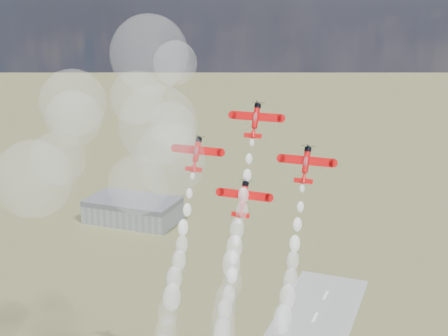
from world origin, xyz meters
name	(u,v)px	position (x,y,z in m)	size (l,w,h in m)	color
hangar	(133,210)	(-120.00, 180.00, 6.50)	(50.00, 28.00, 13.00)	gray
plane_lead	(256,120)	(3.45, 19.39, 96.88)	(11.39, 5.71, 7.55)	red
plane_left	(196,153)	(-9.16, 15.48, 88.96)	(11.39, 5.71, 7.55)	red
plane_right	(306,164)	(16.06, 15.48, 88.96)	(11.39, 5.71, 7.55)	red
plane_slot	(243,198)	(3.45, 11.57, 81.05)	(11.39, 5.71, 7.55)	red
smoke_trail_lead	(228,294)	(3.44, 2.37, 62.53)	(5.75, 22.05, 40.52)	white
smoke_trail_left	(167,325)	(-9.19, -1.48, 54.63)	(5.42, 21.64, 40.52)	white
drifted_smoke_cloud	(108,132)	(-34.17, 19.02, 91.07)	(59.65, 37.28, 52.54)	white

